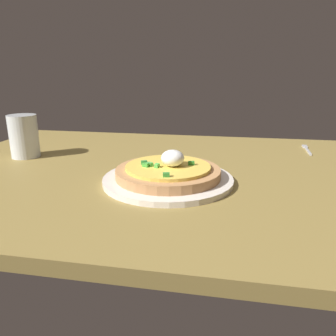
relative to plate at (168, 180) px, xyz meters
The scene contains 5 objects.
dining_table 10.05cm from the plate, 84.06° to the left, with size 125.53×83.60×2.58cm, color olive.
plate is the anchor object (origin of this frame).
pizza 1.97cm from the plate, 18.23° to the right, with size 22.20×22.20×6.01cm.
cup_near 44.67cm from the plate, 161.96° to the left, with size 7.58×7.58×11.46cm.
fork 50.58cm from the plate, 45.33° to the left, with size 1.61×11.90×0.50cm.
Camera 1 is at (10.82, -74.64, 25.79)cm, focal length 34.91 mm.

